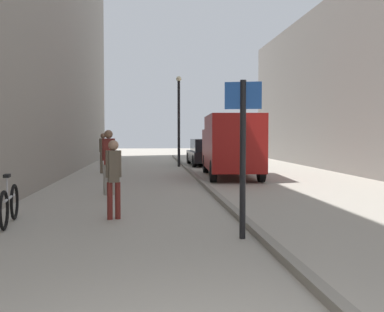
% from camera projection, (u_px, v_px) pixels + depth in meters
% --- Properties ---
extents(ground_plane, '(80.00, 80.00, 0.00)m').
position_uv_depth(ground_plane, '(157.00, 187.00, 14.71)').
color(ground_plane, '#A8A093').
extents(kerb_strip, '(0.16, 40.00, 0.12)m').
position_uv_depth(kerb_strip, '(205.00, 185.00, 14.85)').
color(kerb_strip, gray).
rests_on(kerb_strip, ground_plane).
extents(pedestrian_main_foreground, '(0.31, 0.22, 1.60)m').
position_uv_depth(pedestrian_main_foreground, '(114.00, 174.00, 9.12)').
color(pedestrian_main_foreground, maroon).
rests_on(pedestrian_main_foreground, ground_plane).
extents(pedestrian_mid_block, '(0.37, 0.24, 1.84)m').
position_uv_depth(pedestrian_mid_block, '(109.00, 158.00, 12.77)').
color(pedestrian_mid_block, gray).
rests_on(pedestrian_mid_block, ground_plane).
extents(pedestrian_far_crossing, '(0.34, 0.26, 1.76)m').
position_uv_depth(pedestrian_far_crossing, '(103.00, 150.00, 19.89)').
color(pedestrian_far_crossing, brown).
rests_on(pedestrian_far_crossing, ground_plane).
extents(delivery_van, '(2.24, 5.68, 2.45)m').
position_uv_depth(delivery_van, '(231.00, 144.00, 18.11)').
color(delivery_van, maroon).
rests_on(delivery_van, ground_plane).
extents(parked_car, '(1.89, 4.22, 1.45)m').
position_uv_depth(parked_car, '(206.00, 152.00, 25.05)').
color(parked_car, black).
rests_on(parked_car, ground_plane).
extents(street_sign_post, '(0.59, 0.18, 2.60)m').
position_uv_depth(street_sign_post, '(243.00, 145.00, 7.39)').
color(street_sign_post, black).
rests_on(street_sign_post, ground_plane).
extents(lamp_post, '(0.28, 0.28, 4.76)m').
position_uv_depth(lamp_post, '(179.00, 115.00, 23.82)').
color(lamp_post, black).
rests_on(lamp_post, ground_plane).
extents(bicycle_leaning, '(0.26, 1.77, 0.98)m').
position_uv_depth(bicycle_leaning, '(9.00, 205.00, 8.59)').
color(bicycle_leaning, black).
rests_on(bicycle_leaning, ground_plane).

